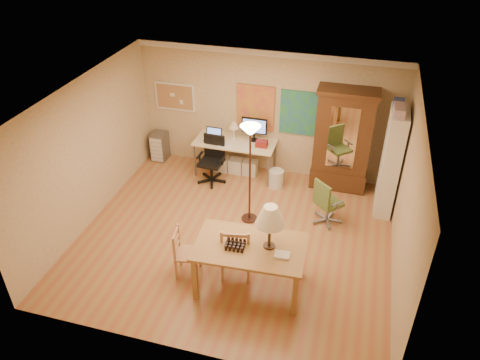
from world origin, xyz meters
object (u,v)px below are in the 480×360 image
(office_chair_black, at_px, (212,170))
(bookshelf, at_px, (390,163))
(computer_desk, at_px, (237,154))
(office_chair_green, at_px, (326,211))
(dining_table, at_px, (257,238))
(armoire, at_px, (342,146))

(office_chair_black, distance_m, bookshelf, 3.62)
(computer_desk, height_order, bookshelf, bookshelf)
(office_chair_black, height_order, bookshelf, bookshelf)
(office_chair_green, bearing_deg, dining_table, -113.74)
(computer_desk, relative_size, bookshelf, 0.83)
(computer_desk, xyz_separation_m, armoire, (2.18, 0.08, 0.46))
(office_chair_green, relative_size, armoire, 0.43)
(computer_desk, distance_m, office_chair_black, 0.66)
(dining_table, bearing_deg, computer_desk, 110.90)
(dining_table, distance_m, computer_desk, 3.48)
(office_chair_green, xyz_separation_m, armoire, (0.09, 1.34, 0.69))
(computer_desk, height_order, office_chair_green, computer_desk)
(dining_table, height_order, office_chair_black, dining_table)
(dining_table, height_order, bookshelf, bookshelf)
(office_chair_green, height_order, armoire, armoire)
(office_chair_green, relative_size, bookshelf, 0.45)
(office_chair_green, distance_m, bookshelf, 1.50)
(office_chair_green, bearing_deg, armoire, 86.27)
(dining_table, height_order, office_chair_green, dining_table)
(dining_table, relative_size, computer_desk, 1.00)
(bookshelf, bearing_deg, computer_desk, 170.95)
(dining_table, bearing_deg, office_chair_black, 120.91)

